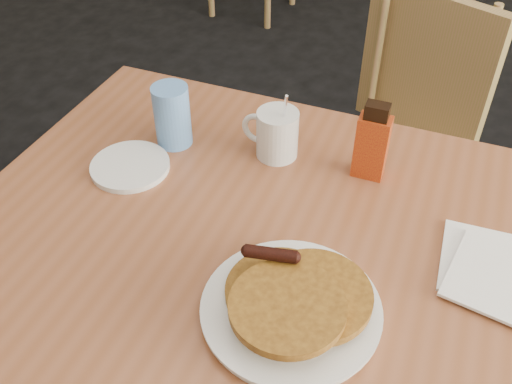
# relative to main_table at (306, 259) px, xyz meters

# --- Properties ---
(main_table) EXTENTS (1.35, 0.97, 0.75)m
(main_table) POSITION_rel_main_table_xyz_m (0.00, 0.00, 0.00)
(main_table) COLOR brown
(main_table) RESTS_ON floor
(chair_main_far) EXTENTS (0.50, 0.51, 0.88)m
(chair_main_far) POSITION_rel_main_table_xyz_m (0.02, 0.76, -0.18)
(chair_main_far) COLOR #9D714A
(chair_main_far) RESTS_ON floor
(pancake_plate) EXTENTS (0.28, 0.28, 0.08)m
(pancake_plate) POSITION_rel_main_table_xyz_m (0.03, -0.15, 0.06)
(pancake_plate) COLOR white
(pancake_plate) RESTS_ON main_table
(coffee_mug) EXTENTS (0.12, 0.08, 0.16)m
(coffee_mug) POSITION_rel_main_table_xyz_m (-0.15, 0.21, 0.09)
(coffee_mug) COLOR white
(coffee_mug) RESTS_ON main_table
(syrup_bottle) EXTENTS (0.06, 0.04, 0.16)m
(syrup_bottle) POSITION_rel_main_table_xyz_m (0.04, 0.23, 0.12)
(syrup_bottle) COLOR maroon
(syrup_bottle) RESTS_ON main_table
(napkin_stack) EXTENTS (0.20, 0.21, 0.01)m
(napkin_stack) POSITION_rel_main_table_xyz_m (0.31, 0.07, 0.05)
(napkin_stack) COLOR white
(napkin_stack) RESTS_ON main_table
(blue_tumbler) EXTENTS (0.10, 0.10, 0.13)m
(blue_tumbler) POSITION_rel_main_table_xyz_m (-0.36, 0.15, 0.11)
(blue_tumbler) COLOR #5E94DC
(blue_tumbler) RESTS_ON main_table
(side_saucer) EXTENTS (0.18, 0.18, 0.01)m
(side_saucer) POSITION_rel_main_table_xyz_m (-0.40, 0.04, 0.05)
(side_saucer) COLOR white
(side_saucer) RESTS_ON main_table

